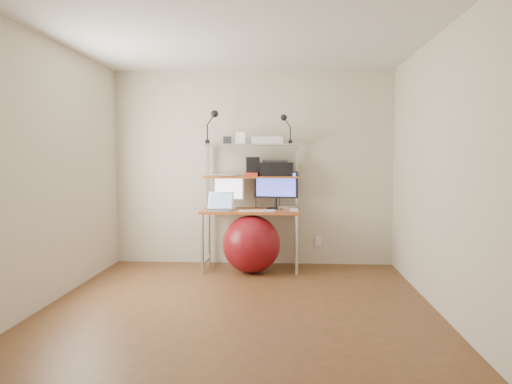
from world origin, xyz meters
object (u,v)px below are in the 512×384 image
(laptop, at_px, (220,207))
(printer, at_px, (275,169))
(monitor_black, at_px, (276,187))
(exercise_ball, at_px, (251,244))
(monitor_silver, at_px, (229,191))

(laptop, xyz_separation_m, printer, (0.67, 0.29, 0.46))
(monitor_black, height_order, laptop, monitor_black)
(laptop, bearing_deg, monitor_black, 30.92)
(laptop, relative_size, exercise_ball, 0.52)
(monitor_black, distance_m, exercise_ball, 0.80)
(monitor_silver, distance_m, monitor_black, 0.59)
(exercise_ball, bearing_deg, monitor_silver, 135.44)
(monitor_silver, xyz_separation_m, exercise_ball, (0.30, -0.30, -0.62))
(monitor_silver, xyz_separation_m, monitor_black, (0.59, 0.02, 0.06))
(monitor_silver, relative_size, monitor_black, 0.76)
(monitor_black, xyz_separation_m, printer, (-0.01, 0.05, 0.22))
(printer, bearing_deg, monitor_black, -86.49)
(monitor_black, height_order, exercise_ball, monitor_black)
(monitor_black, distance_m, laptop, 0.76)
(monitor_black, relative_size, exercise_ball, 0.80)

